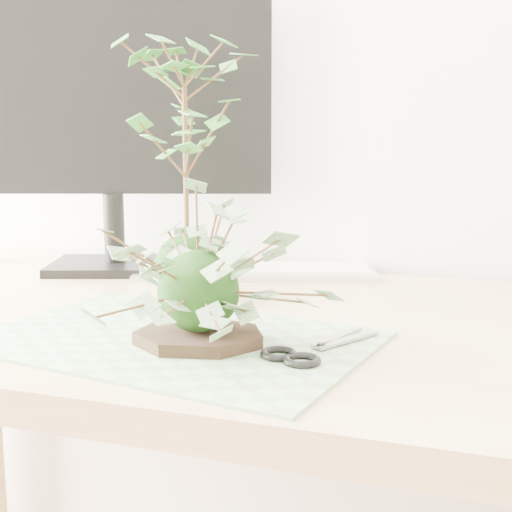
# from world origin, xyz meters

# --- Properties ---
(desk) EXTENTS (1.60, 0.70, 0.74)m
(desk) POSITION_xyz_m (-0.02, 1.23, 0.65)
(desk) COLOR #D3B988
(desk) RESTS_ON ground_plane
(cutting_mat) EXTENTS (0.51, 0.38, 0.00)m
(cutting_mat) POSITION_xyz_m (-0.09, 1.08, 0.74)
(cutting_mat) COLOR gray
(cutting_mat) RESTS_ON desk
(stone_dish) EXTENTS (0.19, 0.19, 0.01)m
(stone_dish) POSITION_xyz_m (-0.05, 1.07, 0.75)
(stone_dish) COLOR black
(stone_dish) RESTS_ON cutting_mat
(ivy_kokedama) EXTENTS (0.31, 0.31, 0.19)m
(ivy_kokedama) POSITION_xyz_m (-0.05, 1.07, 0.85)
(ivy_kokedama) COLOR black
(ivy_kokedama) RESTS_ON stone_dish
(maple_kokedama) EXTENTS (0.24, 0.24, 0.41)m
(maple_kokedama) POSITION_xyz_m (-0.16, 1.29, 1.03)
(maple_kokedama) COLOR black
(maple_kokedama) RESTS_ON desk
(keyboard) EXTENTS (0.44, 0.25, 0.02)m
(keyboard) POSITION_xyz_m (-0.12, 1.49, 0.75)
(keyboard) COLOR #BABABA
(keyboard) RESTS_ON desk
(monitor) EXTENTS (0.55, 0.23, 0.50)m
(monitor) POSITION_xyz_m (-0.38, 1.46, 1.03)
(monitor) COLOR black
(monitor) RESTS_ON desk
(scissors) EXTENTS (0.09, 0.17, 0.01)m
(scissors) POSITION_xyz_m (0.09, 1.06, 0.75)
(scissors) COLOR gray
(scissors) RESTS_ON cutting_mat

